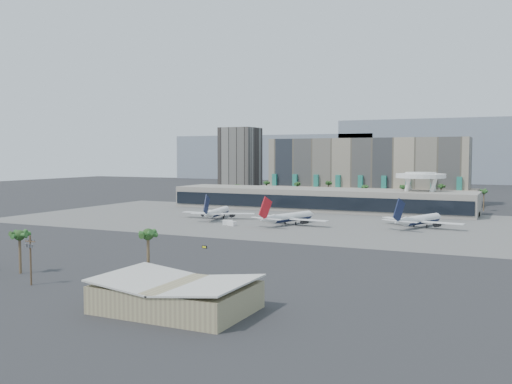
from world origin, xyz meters
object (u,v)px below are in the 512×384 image
at_px(utility_pole, 30,256).
at_px(taxiway_sign, 204,247).
at_px(airliner_left, 217,212).
at_px(airliner_right, 420,220).
at_px(service_vehicle_a, 228,223).
at_px(service_vehicle_b, 232,224).
at_px(airliner_centre, 289,217).

distance_m(utility_pole, taxiway_sign, 65.51).
bearing_deg(taxiway_sign, airliner_left, 125.47).
xyz_separation_m(airliner_left, airliner_right, (94.84, 7.66, 0.14)).
xyz_separation_m(service_vehicle_a, taxiway_sign, (22.80, -59.29, -0.62)).
height_order(utility_pole, service_vehicle_b, utility_pole).
relative_size(airliner_right, service_vehicle_a, 8.61).
xyz_separation_m(airliner_centre, airliner_right, (54.34, 14.46, 0.01)).
bearing_deg(taxiway_sign, service_vehicle_b, 118.10).
relative_size(airliner_centre, taxiway_sign, 18.94).
bearing_deg(service_vehicle_b, utility_pole, -68.17).
bearing_deg(airliner_right, utility_pole, -93.39).
height_order(utility_pole, airliner_centre, airliner_centre).
height_order(utility_pole, airliner_right, airliner_right).
relative_size(airliner_centre, airliner_right, 1.02).
xyz_separation_m(utility_pole, taxiway_sign, (10.55, 64.30, -6.69)).
height_order(utility_pole, taxiway_sign, utility_pole).
bearing_deg(utility_pole, airliner_left, 101.14).
height_order(airliner_left, airliner_centre, airliner_centre).
relative_size(airliner_right, taxiway_sign, 18.61).
height_order(service_vehicle_a, taxiway_sign, service_vehicle_a).
relative_size(service_vehicle_a, taxiway_sign, 2.16).
xyz_separation_m(utility_pole, airliner_left, (-28.10, 142.67, -3.84)).
height_order(airliner_right, service_vehicle_b, airliner_right).
bearing_deg(airliner_left, taxiway_sign, -74.58).
bearing_deg(service_vehicle_a, service_vehicle_b, -53.77).
bearing_deg(airliner_left, utility_pole, -89.69).
bearing_deg(airliner_centre, utility_pole, -78.82).
xyz_separation_m(airliner_right, taxiway_sign, (-56.19, -86.03, -2.99)).
relative_size(utility_pole, taxiway_sign, 5.92).
distance_m(utility_pole, airliner_right, 164.53).
height_order(airliner_left, service_vehicle_a, airliner_left).
distance_m(utility_pole, airliner_left, 145.47).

